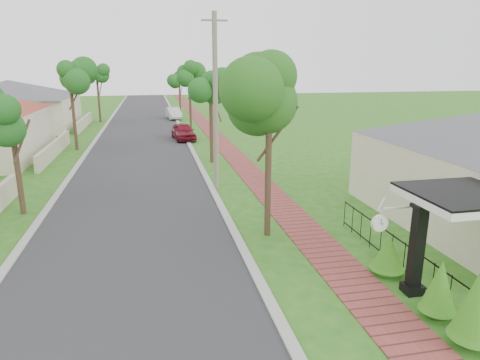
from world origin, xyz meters
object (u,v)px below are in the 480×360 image
object	(u,v)px
parked_car_white	(174,113)
near_tree	(269,102)
porch_post	(416,255)
station_clock	(381,222)
parked_car_red	(183,132)
utility_pole	(216,103)

from	to	relation	value
parked_car_white	near_tree	distance (m)	35.43
porch_post	station_clock	distance (m)	1.27
near_tree	parked_car_red	bearing A→B (deg)	93.78
parked_car_white	near_tree	size ratio (longest dim) A/B	0.66
porch_post	station_clock	size ratio (longest dim) A/B	2.34
near_tree	utility_pole	xyz separation A→B (m)	(-0.89, 6.26, -0.55)
parked_car_red	station_clock	distance (m)	25.62
porch_post	utility_pole	xyz separation A→B (m)	(-3.65, 11.00, 3.08)
parked_car_white	porch_post	bearing A→B (deg)	-89.84
utility_pole	parked_car_red	bearing A→B (deg)	91.95
near_tree	utility_pole	world-z (taller)	utility_pole
parked_car_white	station_clock	xyz separation A→B (m)	(3.28, -39.51, 1.30)
parked_car_white	utility_pole	size ratio (longest dim) A/B	0.47
station_clock	porch_post	bearing A→B (deg)	-24.77
parked_car_red	near_tree	world-z (taller)	near_tree
porch_post	utility_pole	size ratio (longest dim) A/B	0.30
parked_car_white	near_tree	bearing A→B (deg)	-93.51
near_tree	station_clock	bearing A→B (deg)	-66.43
parked_car_white	utility_pole	distance (m)	29.14
parked_car_white	station_clock	bearing A→B (deg)	-91.02
porch_post	parked_car_red	size ratio (longest dim) A/B	0.64
parked_car_red	station_clock	xyz separation A→B (m)	(3.29, -25.38, 1.28)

